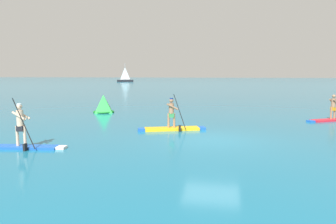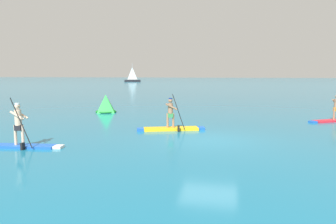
# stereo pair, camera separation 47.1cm
# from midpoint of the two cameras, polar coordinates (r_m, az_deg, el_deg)

# --- Properties ---
(ground) EXTENTS (440.00, 440.00, 0.00)m
(ground) POSITION_cam_midpoint_polar(r_m,az_deg,el_deg) (13.73, 7.11, -5.12)
(ground) COLOR #196B8C
(paddleboarder_near_left) EXTENTS (3.32, 0.93, 2.04)m
(paddleboarder_near_left) POSITION_cam_midpoint_polar(r_m,az_deg,el_deg) (13.40, -26.01, -4.32)
(paddleboarder_near_left) COLOR blue
(paddleboarder_near_left) RESTS_ON ground
(paddleboarder_mid_center) EXTENTS (3.44, 1.60, 1.90)m
(paddleboarder_mid_center) POSITION_cam_midpoint_polar(r_m,az_deg,el_deg) (15.93, -0.07, -2.35)
(paddleboarder_mid_center) COLOR yellow
(paddleboarder_mid_center) RESTS_ON ground
(paddleboarder_far_right) EXTENTS (3.34, 2.14, 1.91)m
(paddleboarder_far_right) POSITION_cam_midpoint_polar(r_m,az_deg,el_deg) (21.53, 27.44, -0.60)
(paddleboarder_far_right) COLOR red
(paddleboarder_far_right) RESTS_ON ground
(race_marker_buoy) EXTENTS (1.71, 1.71, 1.32)m
(race_marker_buoy) POSITION_cam_midpoint_polar(r_m,az_deg,el_deg) (23.63, -12.33, 1.33)
(race_marker_buoy) COLOR green
(race_marker_buoy) RESTS_ON ground
(sailboat_left_horizon) EXTENTS (5.80, 3.69, 6.63)m
(sailboat_left_horizon) POSITION_cam_midpoint_polar(r_m,az_deg,el_deg) (112.63, -7.99, 5.89)
(sailboat_left_horizon) COLOR black
(sailboat_left_horizon) RESTS_ON ground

